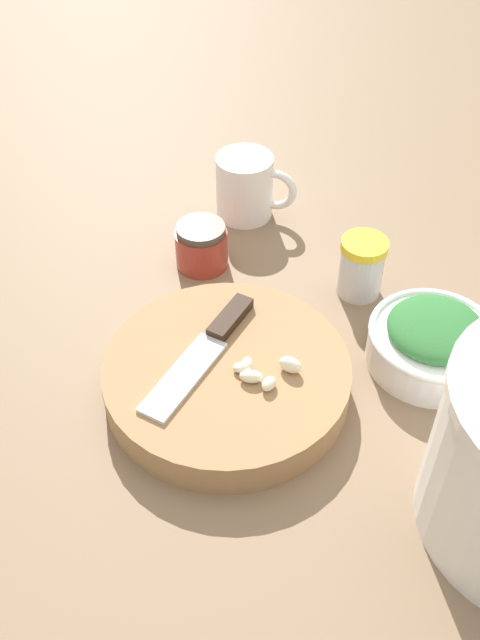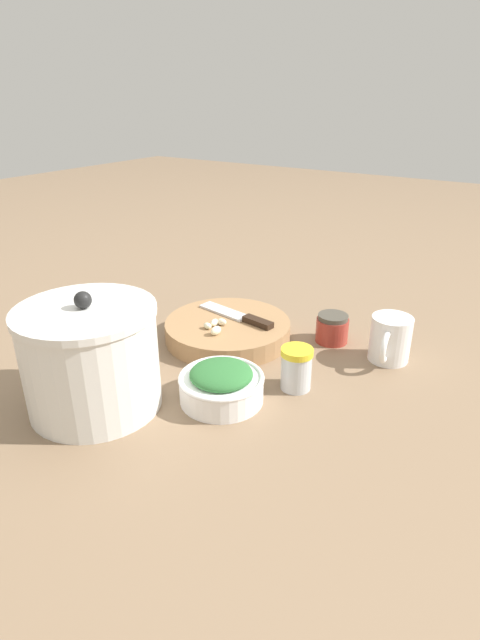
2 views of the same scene
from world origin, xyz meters
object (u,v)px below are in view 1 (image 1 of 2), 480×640
(chef_knife, at_px, (207,347))
(herb_bowl, at_px, (433,341))
(honey_jar, at_px, (202,246))
(cutting_board, at_px, (227,378))
(garlic_cloves, at_px, (265,371))
(spice_jar, at_px, (361,267))
(coffee_mug, at_px, (247,187))

(chef_knife, height_order, herb_bowl, herb_bowl)
(herb_bowl, xyz_separation_m, honey_jar, (-0.07, -0.32, -0.00))
(cutting_board, distance_m, herb_bowl, 0.24)
(cutting_board, distance_m, garlic_cloves, 0.05)
(spice_jar, height_order, coffee_mug, coffee_mug)
(coffee_mug, bearing_deg, herb_bowl, 56.80)
(garlic_cloves, bearing_deg, spice_jar, 166.37)
(spice_jar, distance_m, honey_jar, 0.21)
(chef_knife, height_order, coffee_mug, coffee_mug)
(cutting_board, xyz_separation_m, honey_jar, (-0.19, -0.11, 0.01))
(herb_bowl, relative_size, spice_jar, 1.87)
(garlic_cloves, xyz_separation_m, coffee_mug, (-0.32, -0.14, -0.00))
(herb_bowl, relative_size, honey_jar, 2.15)
(garlic_cloves, height_order, honey_jar, honey_jar)
(spice_jar, bearing_deg, herb_bowl, 49.92)
(honey_jar, bearing_deg, chef_knife, 25.25)
(herb_bowl, bearing_deg, garlic_cloves, -51.70)
(coffee_mug, bearing_deg, spice_jar, 61.11)
(chef_knife, distance_m, honey_jar, 0.20)
(garlic_cloves, relative_size, honey_jar, 1.06)
(coffee_mug, bearing_deg, honey_jar, -6.56)
(cutting_board, relative_size, garlic_cloves, 3.69)
(chef_knife, xyz_separation_m, coffee_mug, (-0.31, -0.07, 0.00))
(spice_jar, xyz_separation_m, honey_jar, (0.02, -0.21, -0.01))
(coffee_mug, bearing_deg, chef_knife, 12.83)
(herb_bowl, distance_m, spice_jar, 0.14)
(chef_knife, xyz_separation_m, herb_bowl, (-0.11, 0.23, -0.01))
(cutting_board, distance_m, honey_jar, 0.23)
(spice_jar, distance_m, coffee_mug, 0.22)
(chef_knife, height_order, garlic_cloves, garlic_cloves)
(spice_jar, bearing_deg, chef_knife, -31.48)
(cutting_board, relative_size, chef_knife, 1.36)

